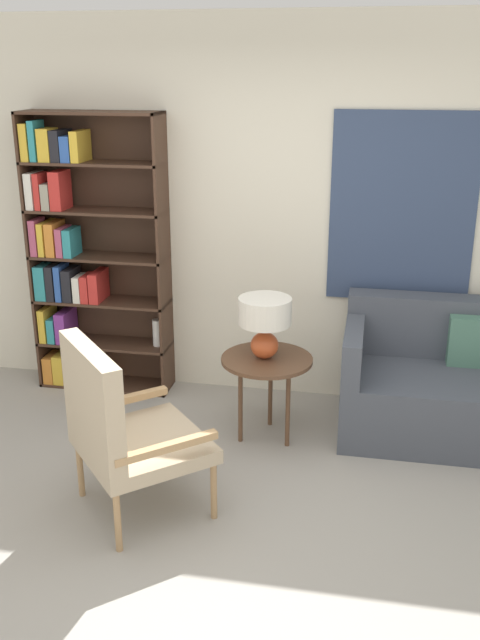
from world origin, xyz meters
TOP-DOWN VIEW (x-y plane):
  - ground_plane at (0.00, 0.00)m, footprint 14.00×14.00m
  - wall_back at (0.06, 2.03)m, footprint 6.40×0.08m
  - bookshelf at (-1.33, 1.85)m, footprint 1.01×0.30m
  - armchair at (-0.48, 0.25)m, footprint 0.91×0.92m
  - couch at (1.50, 1.59)m, footprint 1.72×0.84m
  - side_table at (0.16, 1.26)m, footprint 0.59×0.59m
  - table_lamp at (0.14, 1.26)m, footprint 0.34×0.34m

SIDE VIEW (x-z plane):
  - ground_plane at x=0.00m, z-range 0.00..0.00m
  - couch at x=1.50m, z-range -0.11..0.76m
  - side_table at x=0.16m, z-range 0.23..0.81m
  - armchair at x=-0.48m, z-range 0.05..1.07m
  - table_lamp at x=0.14m, z-range 0.64..1.04m
  - bookshelf at x=-1.33m, z-range -0.04..2.02m
  - wall_back at x=0.06m, z-range 0.00..2.70m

